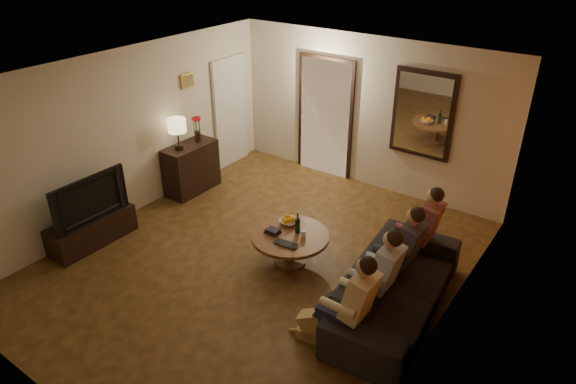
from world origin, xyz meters
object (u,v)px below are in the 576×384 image
Objects in this scene: tv_stand at (92,230)px; person_c at (402,255)px; tv at (85,197)px; dog at (319,321)px; coffee_table at (290,249)px; bowl at (289,222)px; person_b at (379,280)px; person_d at (421,233)px; table_lamp at (178,134)px; person_a at (353,309)px; wine_bottle at (298,223)px; dresser at (191,168)px; sofa at (397,287)px; laptop at (284,246)px.

person_c is (4.14, 1.51, 0.39)m from tv_stand.
tv reaches higher than dog.
bowl is (-0.18, 0.22, 0.26)m from coffee_table.
person_d is (0.00, 1.20, 0.00)m from person_b.
table_lamp reaches higher than person_c.
person_a and person_c have the same top height.
bowl is 0.84× the size of wine_bottle.
person_b is (4.14, 0.91, 0.39)m from tv_stand.
dog is (3.76, 0.25, -0.48)m from tv.
dresser reaches higher than bowl.
coffee_table is at bearing 147.16° from person_a.
person_c is at bearing 0.32° from bowl.
person_a reaches higher than sofa.
dresser is at bearing 167.65° from bowl.
person_c reaches higher than tv.
person_d is 1.79m from bowl.
dresser is 0.80× the size of person_d.
wine_bottle is at bearing -27.55° from bowl.
dog reaches higher than bowl.
person_d is 1.79m from laptop.
tv_stand is at bearing 171.05° from dog.
tv is at bearing 0.00° from tv_stand.
bowl is at bearing 31.43° from tv_stand.
tv is 0.97× the size of person_d.
dog is at bearing -22.62° from table_lamp.
tv_stand is 3.83× the size of laptop.
person_a reaches higher than dresser.
sofa is at bearing 51.16° from dog.
person_a is (4.14, 0.31, -0.16)m from tv.
tv is at bearing -148.57° from bowl.
person_d is 2.14× the size of dog.
dresser reaches higher than sofa.
person_b reaches higher than laptop.
person_c is at bearing 15.14° from laptop.
table_lamp is 2.93m from laptop.
bowl is (-1.68, -0.61, -0.12)m from person_d.
dresser is 4.49m from person_a.
coffee_table is at bearing 104.85° from laptop.
dresser is at bearing 141.88° from dog.
person_c is 1.00× the size of person_d.
dresser is 0.73m from table_lamp.
dog is (-0.47, -0.96, -0.07)m from sofa.
bowl is at bearing -7.37° from table_lamp.
coffee_table is (-1.60, 0.07, -0.13)m from sofa.
sofa is (4.24, 1.21, -0.40)m from tv.
person_c is 1.69m from bowl.
person_d reaches higher than sofa.
person_a is 1.13× the size of coffee_table.
dresser is 4.29m from person_b.
person_d is 1.76m from coffee_table.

